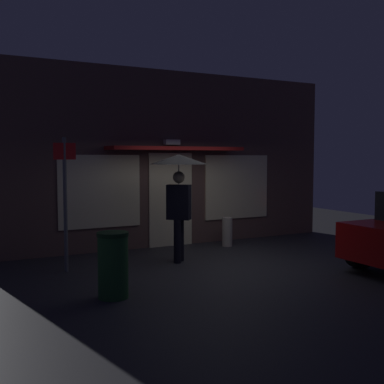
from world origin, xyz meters
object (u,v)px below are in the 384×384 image
object	(u,v)px
person_with_umbrella	(179,177)
street_sign_post	(65,196)
trash_bin	(113,265)
sidewalk_bollard	(227,232)

from	to	relation	value
person_with_umbrella	street_sign_post	xyz separation A→B (m)	(-2.19, 0.21, -0.32)
person_with_umbrella	trash_bin	size ratio (longest dim) A/B	2.18
sidewalk_bollard	trash_bin	world-z (taller)	trash_bin
sidewalk_bollard	person_with_umbrella	bearing A→B (deg)	-150.33
person_with_umbrella	sidewalk_bollard	bearing A→B (deg)	72.20
street_sign_post	sidewalk_bollard	world-z (taller)	street_sign_post
street_sign_post	sidewalk_bollard	size ratio (longest dim) A/B	3.61
person_with_umbrella	street_sign_post	size ratio (longest dim) A/B	0.88
trash_bin	sidewalk_bollard	bearing A→B (deg)	36.59
sidewalk_bollard	street_sign_post	bearing A→B (deg)	-168.69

